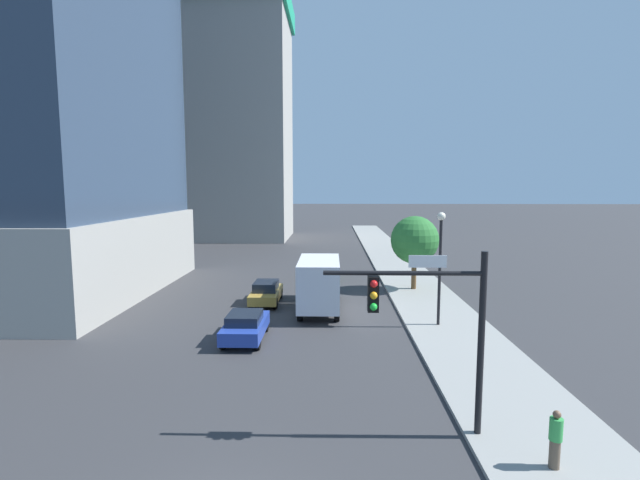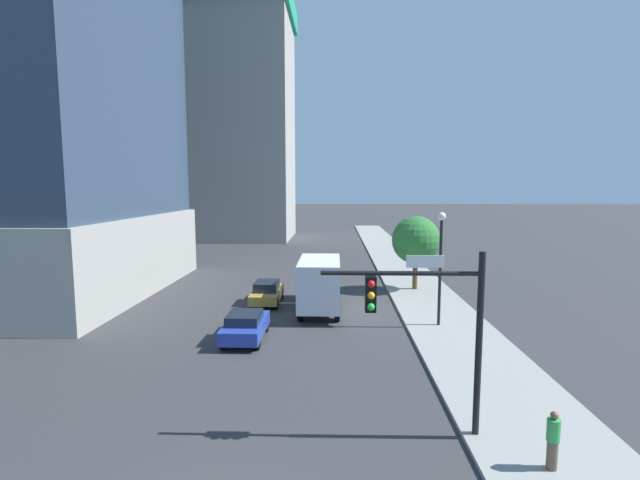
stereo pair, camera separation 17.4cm
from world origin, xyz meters
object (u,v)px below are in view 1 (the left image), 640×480
at_px(car_gold, 266,292).
at_px(traffic_light_pole, 431,312).
at_px(pedestrian_green_shirt, 555,439).
at_px(car_green, 323,270).
at_px(car_blue, 245,326).
at_px(street_lamp, 440,252).
at_px(street_tree, 415,240).
at_px(construction_building, 236,110).
at_px(box_truck, 319,281).

bearing_deg(car_gold, traffic_light_pole, -65.78).
bearing_deg(traffic_light_pole, pedestrian_green_shirt, -29.45).
xyz_separation_m(car_green, pedestrian_green_shirt, (6.65, -25.90, 0.28)).
relative_size(traffic_light_pole, car_green, 1.16).
bearing_deg(car_blue, street_lamp, 13.25).
relative_size(street_lamp, car_blue, 1.51).
bearing_deg(car_green, street_lamp, -63.62).
bearing_deg(car_gold, street_lamp, -25.97).
bearing_deg(car_blue, street_tree, 47.44).
height_order(construction_building, pedestrian_green_shirt, construction_building).
relative_size(construction_building, traffic_light_pole, 7.74).
bearing_deg(street_tree, car_gold, -159.05).
xyz_separation_m(car_green, box_truck, (0.00, -9.99, 1.16)).
distance_m(traffic_light_pole, box_truck, 14.82).
xyz_separation_m(car_blue, box_truck, (3.52, 5.53, 1.10)).
xyz_separation_m(street_tree, pedestrian_green_shirt, (-0.12, -21.57, -2.78)).
distance_m(construction_building, pedestrian_green_shirt, 62.43).
distance_m(construction_building, street_tree, 42.90).
bearing_deg(street_lamp, box_truck, 154.11).
xyz_separation_m(car_gold, car_blue, (0.00, -7.26, 0.00)).
relative_size(car_gold, car_blue, 1.04).
xyz_separation_m(traffic_light_pole, pedestrian_green_shirt, (2.99, -1.69, -2.93)).
xyz_separation_m(car_gold, pedestrian_green_shirt, (10.17, -17.64, 0.22)).
bearing_deg(street_tree, construction_building, 119.86).
xyz_separation_m(traffic_light_pole, street_lamp, (2.87, 11.05, 0.22)).
bearing_deg(box_truck, traffic_light_pole, -75.60).
distance_m(street_lamp, box_truck, 7.60).
distance_m(car_gold, box_truck, 4.07).
bearing_deg(pedestrian_green_shirt, car_blue, 134.41).
xyz_separation_m(car_green, car_blue, (-3.52, -15.52, 0.06)).
relative_size(car_blue, box_truck, 0.54).
distance_m(street_tree, pedestrian_green_shirt, 21.75).
height_order(street_lamp, car_green, street_lamp).
bearing_deg(box_truck, pedestrian_green_shirt, -67.33).
distance_m(car_green, box_truck, 10.05).
bearing_deg(street_tree, traffic_light_pole, -98.89).
bearing_deg(car_green, construction_building, 113.46).
bearing_deg(pedestrian_green_shirt, street_lamp, 90.55).
distance_m(construction_building, car_blue, 50.39).
xyz_separation_m(street_tree, car_green, (-6.76, 4.33, -3.06)).
distance_m(construction_building, car_green, 37.86).
distance_m(traffic_light_pole, street_tree, 20.12).
bearing_deg(street_lamp, car_gold, 154.03).
xyz_separation_m(construction_building, traffic_light_pole, (16.92, -54.77, -14.76)).
bearing_deg(street_tree, car_green, 147.39).
relative_size(car_gold, pedestrian_green_shirt, 2.63).
bearing_deg(pedestrian_green_shirt, box_truck, 112.67).
relative_size(street_tree, pedestrian_green_shirt, 3.36).
bearing_deg(traffic_light_pole, street_tree, 81.11).
height_order(traffic_light_pole, pedestrian_green_shirt, traffic_light_pole).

